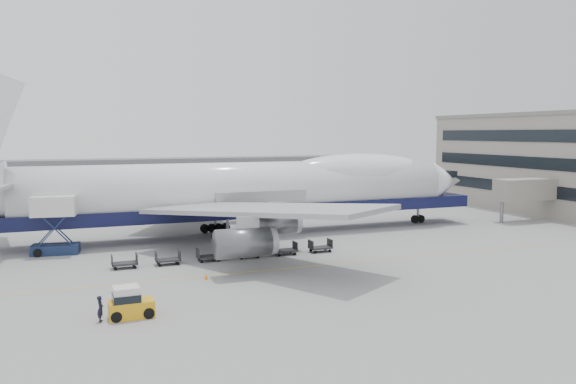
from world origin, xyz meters
name	(u,v)px	position (x,y,z in m)	size (l,w,h in m)	color
ground	(279,254)	(0.00, 0.00, 0.00)	(260.00, 260.00, 0.00)	gray
apron_line	(302,267)	(0.00, -6.00, 0.01)	(60.00, 0.15, 0.01)	gold
hangar	(120,175)	(-10.00, 70.00, 3.50)	(110.00, 8.00, 7.00)	slate
airliner	(250,189)	(0.64, 12.00, 5.62)	(67.00, 55.30, 19.98)	white
catering_truck	(54,221)	(-21.42, 8.52, 3.43)	(4.89, 3.67, 6.02)	#182548
baggage_tug	(129,304)	(-16.35, -14.96, 0.95)	(2.96, 1.68, 2.15)	gold
ground_worker	(100,309)	(-18.22, -15.15, 0.87)	(0.64, 0.42, 1.75)	black
traffic_cone	(206,277)	(-9.29, -7.12, 0.24)	(0.34, 0.34, 0.50)	orange
dolly_0	(125,263)	(-15.38, -0.47, 0.53)	(2.30, 1.35, 1.30)	#2D2D30
dolly_1	(168,259)	(-11.42, -0.47, 0.53)	(2.30, 1.35, 1.30)	#2D2D30
dolly_2	(209,256)	(-7.46, -0.47, 0.53)	(2.30, 1.35, 1.30)	#2D2D30
dolly_3	(248,253)	(-3.49, -0.47, 0.53)	(2.30, 1.35, 1.30)	#2D2D30
dolly_4	(285,250)	(0.47, -0.47, 0.53)	(2.30, 1.35, 1.30)	#2D2D30
dolly_5	(320,247)	(4.43, -0.47, 0.53)	(2.30, 1.35, 1.30)	#2D2D30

